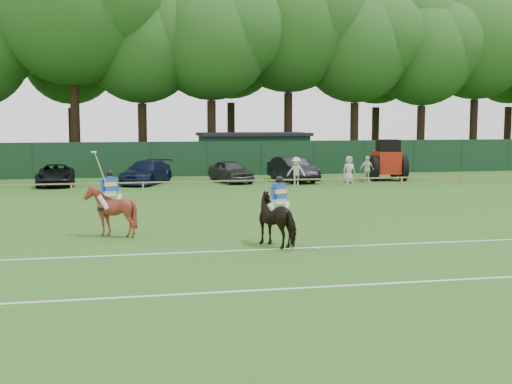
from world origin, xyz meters
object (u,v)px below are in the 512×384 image
object	(u,v)px
estate_black	(293,169)
spectator_left	(296,171)
suv_black	(56,175)
tractor	(387,161)
horse_chestnut	(110,211)
hatch_grey	(231,171)
spectator_mid	(367,169)
polo_ball	(317,248)
horse_dark	(279,219)
spectator_right	(349,170)
utility_shed	(253,152)
sedan_navy	(146,172)

from	to	relation	value
estate_black	spectator_left	size ratio (longest dim) A/B	2.81
suv_black	estate_black	size ratio (longest dim) A/B	0.96
tractor	horse_chestnut	bearing A→B (deg)	-125.10
tractor	hatch_grey	bearing A→B (deg)	-173.33
spectator_left	spectator_mid	world-z (taller)	spectator_left
polo_ball	spectator_left	bearing A→B (deg)	76.55
horse_dark	horse_chestnut	world-z (taller)	horse_chestnut
estate_black	polo_ball	size ratio (longest dim) A/B	54.59
hatch_grey	tractor	world-z (taller)	tractor
horse_dark	spectator_right	world-z (taller)	same
horse_dark	estate_black	xyz separation A→B (m)	(6.37, 21.94, -0.06)
spectator_mid	utility_shed	world-z (taller)	utility_shed
horse_chestnut	spectator_right	bearing A→B (deg)	-148.39
sedan_navy	estate_black	xyz separation A→B (m)	(9.53, -0.31, 0.07)
horse_chestnut	hatch_grey	distance (m)	20.65
horse_chestnut	sedan_navy	bearing A→B (deg)	-113.83
horse_dark	spectator_right	size ratio (longest dim) A/B	1.18
hatch_grey	sedan_navy	bearing A→B (deg)	164.34
horse_dark	estate_black	size ratio (longest dim) A/B	0.42
horse_chestnut	tractor	xyz separation A→B (m)	(18.20, 18.76, 0.39)
horse_dark	utility_shed	size ratio (longest dim) A/B	0.24
horse_dark	utility_shed	xyz separation A→B (m)	(5.45, 30.40, 0.67)
horse_chestnut	hatch_grey	xyz separation A→B (m)	(7.62, 19.19, -0.18)
spectator_mid	estate_black	bearing A→B (deg)	149.68
utility_shed	tractor	bearing A→B (deg)	-49.64
spectator_left	tractor	world-z (taller)	tractor
spectator_right	utility_shed	size ratio (longest dim) A/B	0.21
hatch_grey	spectator_right	xyz separation A→B (m)	(7.33, -2.07, 0.14)
suv_black	utility_shed	xyz separation A→B (m)	(14.13, 8.24, 0.88)
horse_chestnut	polo_ball	bearing A→B (deg)	131.06
horse_dark	polo_ball	size ratio (longest dim) A/B	22.78
spectator_right	spectator_left	bearing A→B (deg)	-178.18
hatch_grey	estate_black	size ratio (longest dim) A/B	0.87
sedan_navy	utility_shed	distance (m)	11.88
hatch_grey	spectator_mid	size ratio (longest dim) A/B	2.48
horse_dark	utility_shed	bearing A→B (deg)	-127.78
suv_black	horse_chestnut	bearing A→B (deg)	-81.87
hatch_grey	tractor	distance (m)	10.61
horse_dark	tractor	size ratio (longest dim) A/B	0.58
utility_shed	tractor	world-z (taller)	utility_shed
hatch_grey	estate_black	xyz separation A→B (m)	(4.12, -0.21, 0.08)
horse_chestnut	utility_shed	distance (m)	29.50
spectator_right	horse_chestnut	bearing A→B (deg)	-139.55
sedan_navy	utility_shed	bearing A→B (deg)	67.83
suv_black	sedan_navy	xyz separation A→B (m)	(5.52, 0.09, 0.08)
estate_black	spectator_left	bearing A→B (deg)	-110.64
hatch_grey	spectator_left	size ratio (longest dim) A/B	2.44
horse_chestnut	spectator_left	distance (m)	19.94
spectator_right	tractor	size ratio (longest dim) A/B	0.49
horse_dark	sedan_navy	xyz separation A→B (m)	(-3.16, 22.25, -0.12)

